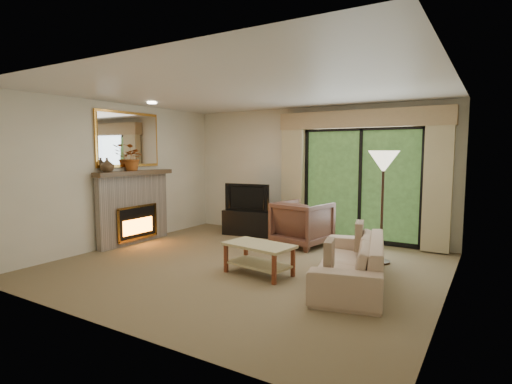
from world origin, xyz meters
The scene contains 22 objects.
floor centered at (0.00, 0.00, 0.00)m, with size 5.50×5.50×0.00m, color #776546.
ceiling centered at (0.00, 0.00, 2.60)m, with size 5.50×5.50×0.00m, color silver.
wall_back centered at (0.00, 2.50, 1.30)m, with size 5.00×5.00×0.00m, color beige.
wall_front centered at (0.00, -2.50, 1.30)m, with size 5.00×5.00×0.00m, color beige.
wall_left centered at (-2.75, 0.00, 1.30)m, with size 5.00×5.00×0.00m, color beige.
wall_right centered at (2.75, 0.00, 1.30)m, with size 5.00×5.00×0.00m, color beige.
fireplace centered at (-2.63, 0.20, 0.69)m, with size 0.24×1.70×1.37m, color gray, non-canonical shape.
mirror centered at (-2.71, 0.20, 1.95)m, with size 0.07×1.45×1.02m, color gold, non-canonical shape.
sliding_door centered at (1.00, 2.45, 1.10)m, with size 2.26×0.10×2.16m, color black, non-canonical shape.
curtain_left centered at (-0.35, 2.34, 1.20)m, with size 0.45×0.18×2.35m, color tan.
curtain_right centered at (2.35, 2.34, 1.20)m, with size 0.45×0.18×2.35m, color tan.
cornice centered at (1.00, 2.36, 2.32)m, with size 3.20×0.24×0.32m, color #9C7E58.
media_console centered at (-1.17, 1.95, 0.26)m, with size 1.03×0.46×0.51m, color black.
tv centered at (-1.17, 1.95, 0.79)m, with size 0.97×0.13×0.56m, color black.
armchair centered at (0.19, 1.64, 0.41)m, with size 0.88×0.91×0.83m, color brown.
sofa centered at (1.61, 0.04, 0.30)m, with size 2.08×0.81×0.61m, color tan.
pillow_near centered at (1.54, -0.56, 0.51)m, with size 0.09×0.35×0.35m, color brown.
pillow_far centered at (1.54, 0.64, 0.52)m, with size 0.11×0.40×0.40m, color brown.
coffee_table centered at (0.38, -0.26, 0.22)m, with size 0.97×0.54×0.44m, color tan, non-canonical shape.
floor_lamp centered at (1.71, 1.23, 0.87)m, with size 0.47×0.47×1.74m, color beige, non-canonical shape.
vase centered at (-2.61, -0.38, 1.49)m, with size 0.24×0.24×0.25m, color #4A3622.
branches centered at (-2.61, 0.19, 1.62)m, with size 0.44×0.38×0.49m, color #9B4D1C.
Camera 1 is at (3.19, -4.97, 1.73)m, focal length 28.00 mm.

